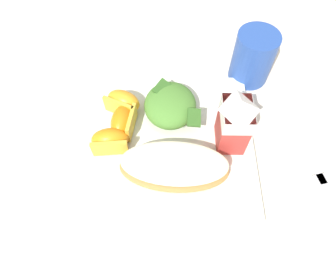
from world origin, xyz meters
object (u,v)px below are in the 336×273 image
(metal_fork, at_px, (305,152))
(cheesy_pizza_bread, at_px, (172,167))
(orange_wedge_front, at_px, (121,102))
(drinking_blue_cup, at_px, (251,57))
(orange_wedge_middle, at_px, (121,121))
(orange_wedge_rear, at_px, (108,141))
(green_salad_pile, at_px, (171,105))
(milk_carton, at_px, (233,122))
(white_plate, at_px, (168,142))

(metal_fork, bearing_deg, cheesy_pizza_bread, -78.53)
(orange_wedge_front, bearing_deg, drinking_blue_cup, 112.21)
(orange_wedge_middle, height_order, orange_wedge_rear, same)
(orange_wedge_front, relative_size, drinking_blue_cup, 0.69)
(cheesy_pizza_bread, relative_size, metal_fork, 0.93)
(green_salad_pile, distance_m, metal_fork, 0.24)
(milk_carton, xyz_separation_m, orange_wedge_front, (-0.07, -0.18, -0.04))
(green_salad_pile, relative_size, orange_wedge_front, 1.49)
(cheesy_pizza_bread, height_order, orange_wedge_front, orange_wedge_front)
(milk_carton, xyz_separation_m, metal_fork, (0.01, 0.13, -0.07))
(orange_wedge_front, height_order, orange_wedge_rear, same)
(cheesy_pizza_bread, height_order, milk_carton, milk_carton)
(green_salad_pile, height_order, orange_wedge_middle, green_salad_pile)
(orange_wedge_middle, bearing_deg, white_plate, 73.64)
(cheesy_pizza_bread, distance_m, green_salad_pile, 0.12)
(white_plate, bearing_deg, cheesy_pizza_bread, 6.84)
(white_plate, height_order, milk_carton, milk_carton)
(orange_wedge_front, relative_size, metal_fork, 0.37)
(orange_wedge_middle, distance_m, metal_fork, 0.31)
(orange_wedge_rear, bearing_deg, cheesy_pizza_bread, 66.66)
(green_salad_pile, relative_size, orange_wedge_rear, 1.63)
(orange_wedge_rear, relative_size, drinking_blue_cup, 0.63)
(orange_wedge_front, height_order, drinking_blue_cup, drinking_blue_cup)
(green_salad_pile, distance_m, drinking_blue_cup, 0.18)
(orange_wedge_front, distance_m, metal_fork, 0.33)
(milk_carton, bearing_deg, orange_wedge_middle, -98.23)
(orange_wedge_rear, relative_size, metal_fork, 0.34)
(orange_wedge_middle, bearing_deg, orange_wedge_rear, -25.34)
(milk_carton, distance_m, orange_wedge_middle, 0.18)
(metal_fork, bearing_deg, white_plate, -93.35)
(orange_wedge_middle, distance_m, orange_wedge_rear, 0.04)
(metal_fork, height_order, drinking_blue_cup, drinking_blue_cup)
(milk_carton, bearing_deg, metal_fork, 85.29)
(cheesy_pizza_bread, bearing_deg, drinking_blue_cup, 146.28)
(orange_wedge_middle, relative_size, drinking_blue_cup, 0.64)
(drinking_blue_cup, bearing_deg, orange_wedge_rear, -55.06)
(milk_carton, relative_size, orange_wedge_middle, 1.70)
(orange_wedge_front, xyz_separation_m, orange_wedge_middle, (0.04, 0.00, 0.00))
(drinking_blue_cup, bearing_deg, white_plate, -43.84)
(orange_wedge_rear, xyz_separation_m, metal_fork, (-0.00, 0.33, -0.03))
(orange_wedge_front, bearing_deg, green_salad_pile, 86.40)
(green_salad_pile, height_order, orange_wedge_front, green_salad_pile)
(orange_wedge_middle, bearing_deg, milk_carton, 81.77)
(green_salad_pile, bearing_deg, orange_wedge_front, -93.60)
(milk_carton, height_order, orange_wedge_front, milk_carton)
(green_salad_pile, distance_m, orange_wedge_middle, 0.09)
(white_plate, height_order, drinking_blue_cup, drinking_blue_cup)
(green_salad_pile, xyz_separation_m, milk_carton, (0.06, 0.09, 0.04))
(green_salad_pile, xyz_separation_m, drinking_blue_cup, (-0.10, 0.15, 0.01))
(white_plate, bearing_deg, milk_carton, 88.50)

